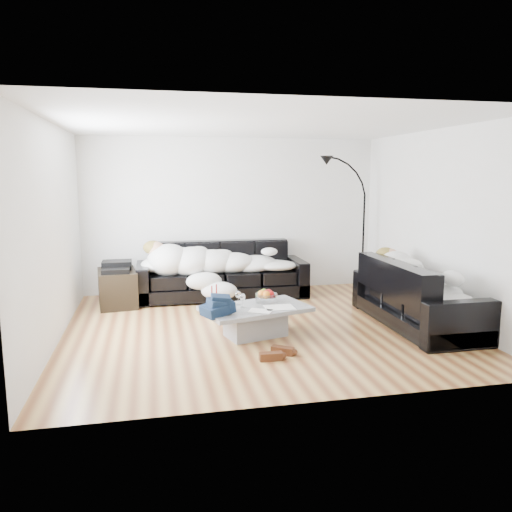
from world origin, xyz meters
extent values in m
plane|color=brown|center=(0.00, 0.00, 0.00)|extent=(5.00, 5.00, 0.00)
cube|color=silver|center=(0.00, 2.25, 1.30)|extent=(5.00, 0.02, 2.60)
cube|color=silver|center=(-2.50, 0.00, 1.30)|extent=(0.02, 4.50, 2.60)
cube|color=silver|center=(2.50, 0.00, 1.30)|extent=(0.02, 4.50, 2.60)
plane|color=white|center=(0.00, 0.00, 2.60)|extent=(5.00, 5.00, 0.00)
cube|color=black|center=(-0.26, 1.74, 0.44)|extent=(2.71, 0.94, 0.89)
cube|color=black|center=(2.05, -0.32, 0.43)|extent=(0.91, 2.13, 0.86)
ellipsoid|color=#0D5C56|center=(1.99, 0.34, 0.72)|extent=(0.42, 0.38, 0.20)
cube|color=#939699|center=(-0.14, -0.34, 0.19)|extent=(1.43, 1.06, 0.37)
cylinder|color=white|center=(0.04, -0.14, 0.46)|extent=(0.34, 0.34, 0.17)
cylinder|color=white|center=(-0.33, -0.20, 0.46)|extent=(0.08, 0.08, 0.17)
cylinder|color=white|center=(-0.52, -0.36, 0.46)|extent=(0.08, 0.08, 0.17)
cylinder|color=white|center=(-0.31, -0.35, 0.46)|extent=(0.09, 0.09, 0.18)
cylinder|color=maroon|center=(-0.65, -0.14, 0.49)|extent=(0.05, 0.05, 0.24)
cylinder|color=maroon|center=(-0.59, -0.05, 0.49)|extent=(0.05, 0.05, 0.24)
cube|color=silver|center=(0.14, -0.45, 0.38)|extent=(0.36, 0.27, 0.01)
cube|color=silver|center=(-0.13, -0.56, 0.38)|extent=(0.33, 0.29, 0.01)
cube|color=black|center=(-1.91, 1.53, 0.27)|extent=(0.64, 0.85, 0.55)
cube|color=black|center=(-1.91, 1.53, 0.61)|extent=(0.45, 0.35, 0.13)
camera|label=1|loc=(-1.36, -6.18, 1.98)|focal=35.00mm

